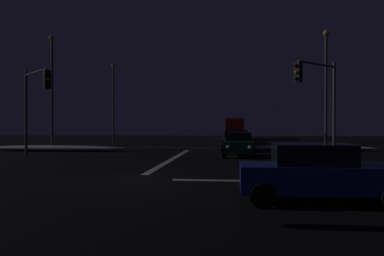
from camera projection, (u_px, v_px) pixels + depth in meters
The scene contains 17 objects.
ground at pixel (137, 181), 15.10m from camera, with size 120.00×120.00×0.10m, color black.
stop_line_north at pixel (173, 159), 24.30m from camera, with size 0.35×15.92×0.01m.
centre_line_ns at pixel (192, 148), 35.84m from camera, with size 22.00×0.15×0.01m.
snow_bank_left_curb at pixel (57, 148), 31.01m from camera, with size 11.24×1.50×0.47m.
snow_bank_right_curb at pixel (314, 148), 31.71m from camera, with size 9.87×1.50×0.39m.
sedan_green at pixel (239, 144), 26.01m from camera, with size 2.02×4.33×1.57m.
sedan_gray at pixel (235, 141), 31.24m from camera, with size 2.02×4.33×1.57m.
sedan_red at pixel (239, 138), 37.20m from camera, with size 2.02×4.33×1.57m.
sedan_silver at pixel (234, 136), 43.06m from camera, with size 2.02×4.33×1.57m.
sedan_orange at pixel (234, 135), 48.94m from camera, with size 2.02×4.33×1.57m.
box_truck at pixel (235, 127), 56.40m from camera, with size 2.68×8.28×3.08m.
sedan_blue_crossing at pixel (318, 173), 10.54m from camera, with size 4.33×2.02×1.57m.
traffic_signal_nw at pixel (35, 96), 24.27m from camera, with size 3.07×3.07×5.57m.
traffic_signal_ne at pixel (319, 91), 22.68m from camera, with size 2.83×2.83×5.81m.
streetlamp_left_near at pixel (52, 84), 30.88m from camera, with size 0.44×0.44×9.05m.
streetlamp_right_near at pixel (326, 82), 28.77m from camera, with size 0.44×0.44×8.92m.
streetlamp_left_far at pixel (113, 97), 46.79m from camera, with size 0.44×0.44×9.28m.
Camera 1 is at (3.62, -14.79, 2.08)m, focal length 37.25 mm.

